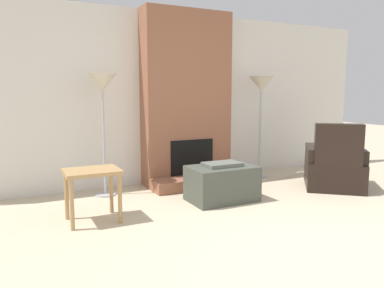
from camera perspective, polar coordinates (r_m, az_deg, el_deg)
ground_plane at (r=3.62m, az=20.19°, el=-15.24°), size 24.00×24.00×0.00m
wall_back at (r=5.92m, az=-1.74°, el=6.96°), size 7.13×0.06×2.60m
fireplace at (r=5.71m, az=-0.73°, el=6.15°), size 1.37×0.75×2.60m
ottoman at (r=4.87m, az=4.59°, el=-5.93°), size 0.85×0.55×0.50m
armchair at (r=5.86m, az=20.87°, el=-3.53°), size 1.20×1.22×0.97m
side_table at (r=4.18m, az=-14.97°, el=-5.14°), size 0.58×0.45×0.57m
floor_lamp_left at (r=5.12m, az=-13.53°, el=8.10°), size 0.38×0.38×1.64m
floor_lamp_right at (r=6.23m, az=10.48°, el=8.22°), size 0.38×0.38×1.65m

